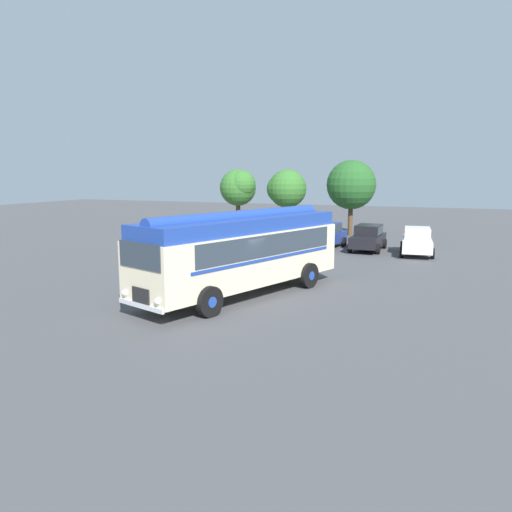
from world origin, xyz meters
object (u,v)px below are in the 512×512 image
Objects in this scene: car_mid_left at (325,235)px; car_mid_right at (368,237)px; vintage_bus at (242,250)px; car_near_left at (289,233)px; car_far_right at (417,241)px.

car_mid_left is 1.04× the size of car_mid_right.
car_mid_left is 2.86m from car_mid_right.
vintage_bus is at bearing -100.82° from car_mid_right.
vintage_bus is 2.35× the size of car_near_left.
car_near_left and car_mid_left have the same top height.
car_near_left is 1.04× the size of car_mid_right.
car_far_right is at bearing -11.94° from car_mid_right.
car_near_left and car_mid_right have the same top height.
car_mid_right is at bearing -1.46° from car_near_left.
car_far_right is at bearing 66.84° from vintage_bus.
vintage_bus is 14.79m from car_far_right.
car_mid_right is at bearing 0.14° from car_mid_left.
car_mid_left is (2.61, -0.15, 0.00)m from car_near_left.
car_far_right is (5.94, -0.65, 0.00)m from car_mid_left.
car_mid_left is at bearing 173.80° from car_far_right.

